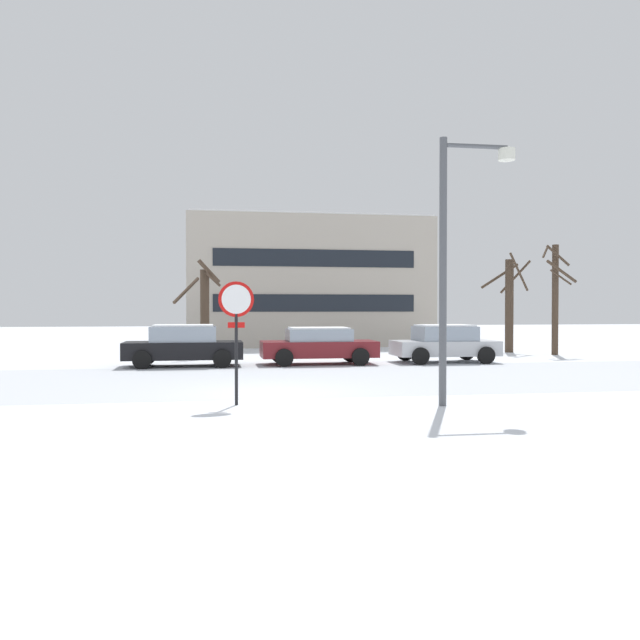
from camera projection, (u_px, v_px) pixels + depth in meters
The scene contains 11 objects.
ground_plane at pixel (269, 393), 15.71m from camera, with size 120.00×120.00×0.00m, color white.
road_surface at pixel (260, 379), 18.80m from camera, with size 80.00×8.27×0.00m.
stop_sign at pixel (236, 318), 13.81m from camera, with size 0.76×0.12×2.64m.
street_lamp at pixel (456, 243), 13.72m from camera, with size 1.68×0.36×5.66m.
parked_car_black at pixel (184, 345), 23.02m from camera, with size 4.13×1.97×1.48m.
parked_car_maroon at pixel (319, 345), 23.89m from camera, with size 4.23×1.97×1.36m.
parked_car_silver at pixel (444, 343), 24.74m from camera, with size 3.90×2.12×1.44m.
tree_far_left at pixel (509, 302), 30.35m from camera, with size 2.10×1.88×4.61m.
tree_far_right at pixel (556, 295), 28.60m from camera, with size 1.37×1.43×4.89m.
tree_far_mid at pixel (204, 308), 27.73m from camera, with size 2.04×2.03×4.12m.
building_far_left at pixel (302, 283), 38.70m from camera, with size 13.24×10.12×7.10m.
Camera 1 is at (-1.39, -15.66, 2.07)m, focal length 36.45 mm.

